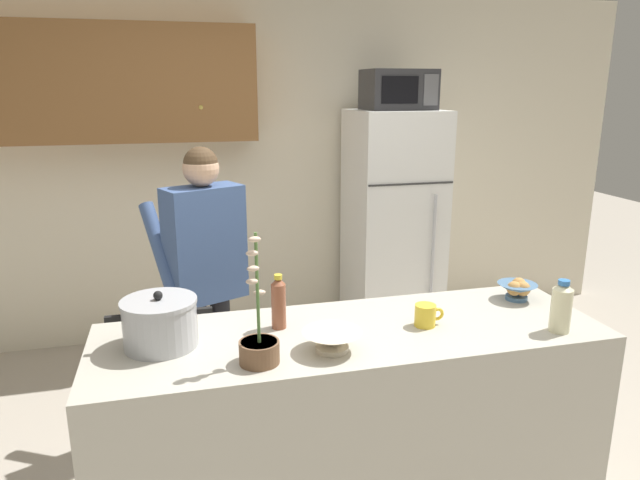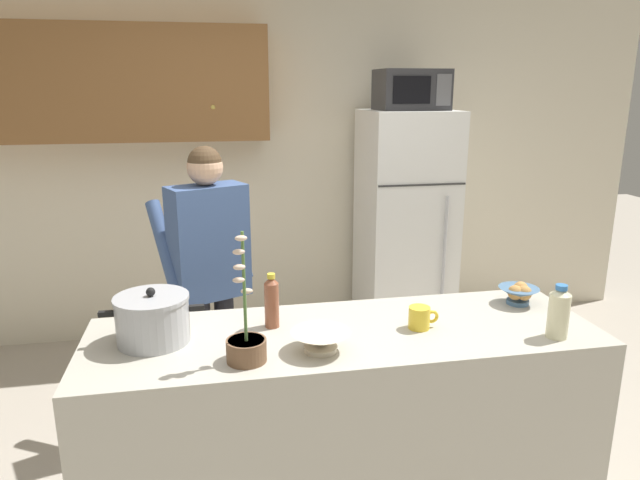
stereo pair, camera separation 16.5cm
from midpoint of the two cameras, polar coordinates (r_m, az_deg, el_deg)
name	(u,v)px [view 2 (the right image)]	position (r m, az deg, el deg)	size (l,w,h in m)	color
back_wall_unit	(241,150)	(4.42, -6.80, 8.91)	(6.00, 0.48, 2.60)	beige
kitchen_island	(344,428)	(2.65, 4.25, -18.16)	(2.13, 0.68, 0.92)	#BCB7A8
refrigerator	(405,228)	(4.39, 9.49, 1.13)	(0.64, 0.68, 1.75)	white
microwave	(411,90)	(4.24, 10.20, 14.48)	(0.48, 0.37, 0.28)	#2D2D30
person_near_pot	(209,258)	(3.18, -9.52, -1.77)	(0.59, 0.55, 1.61)	black
cooking_pot	(153,319)	(2.37, -14.36, -7.62)	(0.41, 0.29, 0.23)	#ADAFB5
coffee_mug	(420,318)	(2.48, 11.80, -7.58)	(0.13, 0.09, 0.10)	yellow
bread_bowl	(519,294)	(2.87, 20.73, -5.02)	(0.19, 0.19, 0.10)	#4C7299
empty_bowl	(321,340)	(2.24, 2.22, -9.89)	(0.24, 0.24, 0.08)	beige
bottle_near_edge	(559,312)	(2.55, 24.38, -6.55)	(0.08, 0.08, 0.22)	beige
bottle_mid_counter	(272,301)	(2.43, -2.87, -6.11)	(0.06, 0.06, 0.24)	brown
potted_orchid	(246,343)	(2.16, -5.15, -10.21)	(0.15, 0.15, 0.50)	brown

